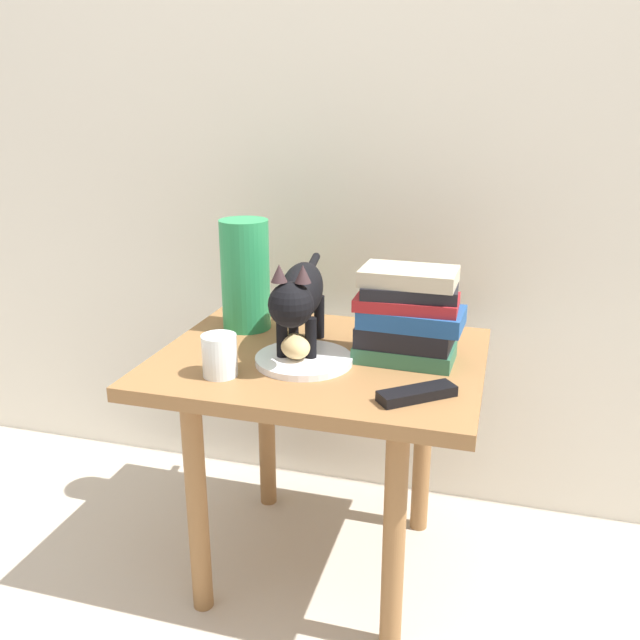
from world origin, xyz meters
TOP-DOWN VIEW (x-y plane):
  - ground_plane at (0.00, 0.00)m, footprint 6.00×6.00m
  - back_panel at (0.00, 0.40)m, footprint 4.00×0.04m
  - side_table at (0.00, 0.00)m, footprint 0.69×0.55m
  - plate at (-0.02, -0.05)m, footprint 0.20×0.20m
  - bread_roll at (-0.04, -0.06)m, footprint 0.09×0.10m
  - cat at (-0.04, -0.00)m, footprint 0.14×0.47m
  - book_stack at (0.18, 0.03)m, footprint 0.23×0.14m
  - green_vase at (-0.22, 0.13)m, footprint 0.11×0.11m
  - candle_jar at (-0.16, -0.16)m, footprint 0.07×0.07m
  - tv_remote at (0.23, -0.16)m, footprint 0.14×0.13m

SIDE VIEW (x-z plane):
  - ground_plane at x=0.00m, z-range 0.00..0.00m
  - side_table at x=0.00m, z-range 0.19..0.72m
  - plate at x=-0.02m, z-range 0.54..0.55m
  - tv_remote at x=0.23m, z-range 0.54..0.56m
  - candle_jar at x=-0.16m, z-range 0.53..0.62m
  - bread_roll at x=-0.04m, z-range 0.55..0.60m
  - book_stack at x=0.18m, z-range 0.54..0.73m
  - green_vase at x=-0.22m, z-range 0.54..0.80m
  - cat at x=-0.04m, z-range 0.55..0.78m
  - back_panel at x=0.00m, z-range 0.00..2.20m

